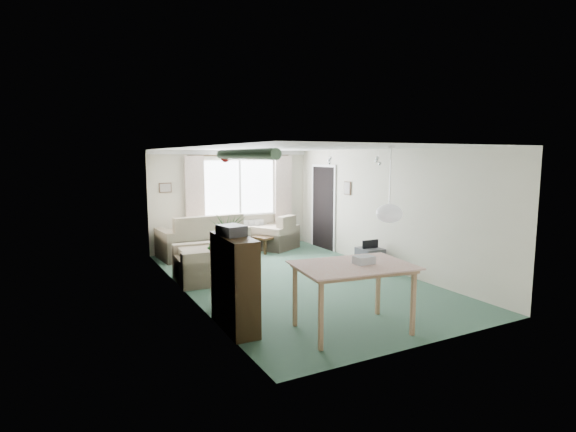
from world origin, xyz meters
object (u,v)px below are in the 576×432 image
armchair_left (204,256)px  dining_table (352,298)px  armchair_corner (275,232)px  sofa (203,235)px  pet_bed (340,273)px  bookshelf (234,283)px  houseplant (228,262)px  tv_cube (370,259)px  coffee_table (271,243)px

armchair_left → dining_table: armchair_left is taller
armchair_corner → dining_table: 5.38m
sofa → pet_bed: size_ratio=3.49×
bookshelf → houseplant: 0.78m
tv_cube → coffee_table: bearing=113.9°
armchair_left → houseplant: 1.68m
sofa → bookshelf: size_ratio=1.56×
coffee_table → tv_cube: 2.71m
bookshelf → dining_table: bearing=-28.9°
armchair_corner → sofa: bearing=-29.9°
armchair_corner → tv_cube: size_ratio=1.96×
bookshelf → dining_table: 1.55m
tv_cube → sofa: bearing=135.3°
tv_cube → armchair_left: bearing=169.2°
armchair_left → houseplant: bearing=-1.7°
coffee_table → dining_table: 5.12m
bookshelf → armchair_corner: bearing=59.5°
armchair_corner → tv_cube: 2.85m
bookshelf → armchair_left: bearing=83.4°
bookshelf → tv_cube: bookshelf is taller
sofa → dining_table: sofa is taller
sofa → armchair_corner: 1.81m
houseplant → dining_table: 1.93m
sofa → pet_bed: 3.42m
coffee_table → houseplant: (-2.34, -3.44, 0.53)m
houseplant → tv_cube: bearing=15.5°
houseplant → sofa: bearing=78.5°
coffee_table → bookshelf: bookshelf is taller
armchair_corner → coffee_table: 0.38m
armchair_left → tv_cube: 3.29m
sofa → houseplant: (-0.75, -3.69, 0.24)m
sofa → coffee_table: bearing=167.7°
sofa → armchair_left: size_ratio=1.86×
houseplant → pet_bed: houseplant is taller
houseplant → armchair_left: bearing=84.8°
armchair_left → pet_bed: (2.39, -0.85, -0.41)m
sofa → dining_table: size_ratio=1.40×
dining_table → pet_bed: bearing=59.0°
dining_table → tv_cube: size_ratio=2.90×
bookshelf → tv_cube: bearing=26.9°
tv_cube → armchair_corner: bearing=108.1°
sofa → houseplant: 3.77m
sofa → armchair_left: 2.12m
sofa → coffee_table: (1.59, -0.24, -0.29)m
coffee_table → houseplant: houseplant is taller
bookshelf → sofa: bearing=79.5°
tv_cube → houseplant: bearing=-162.5°
dining_table → pet_bed: (1.40, 2.33, -0.38)m
houseplant → dining_table: size_ratio=1.05×
sofa → tv_cube: size_ratio=4.06×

